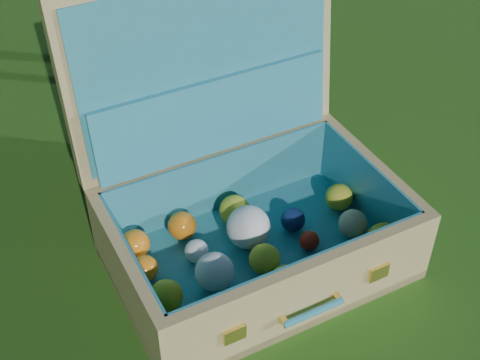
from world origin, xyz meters
name	(u,v)px	position (x,y,z in m)	size (l,w,h in m)	color
ground	(230,354)	(0.00, 0.00, 0.00)	(60.00, 60.00, 0.00)	#215114
suitcase	(240,186)	(0.17, 0.28, 0.18)	(0.66, 0.56, 0.63)	tan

